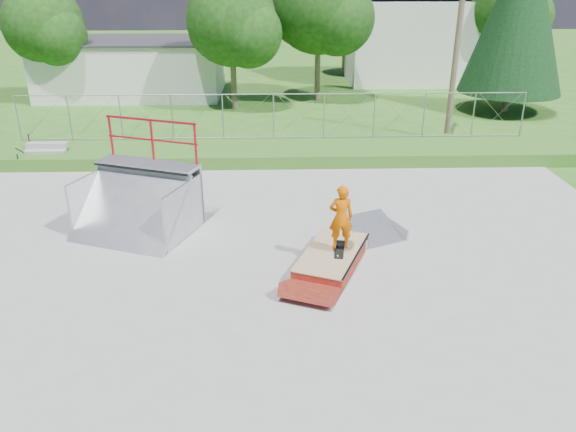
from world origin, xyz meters
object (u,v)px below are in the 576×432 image
flat_bank_ramp (373,230)px  skater (341,220)px  grind_box (332,258)px  quarter_pipe (132,183)px

flat_bank_ramp → skater: skater is taller
grind_box → skater: (0.18, -0.02, 1.04)m
grind_box → quarter_pipe: (-5.22, 2.03, 1.28)m
quarter_pipe → flat_bank_ramp: quarter_pipe is taller
grind_box → skater: 1.06m
grind_box → quarter_pipe: size_ratio=0.97×
quarter_pipe → flat_bank_ramp: bearing=16.8°
grind_box → flat_bank_ramp: size_ratio=1.97×
quarter_pipe → flat_bank_ramp: (6.52, -0.46, -1.26)m
grind_box → flat_bank_ramp: (1.30, 1.57, 0.02)m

